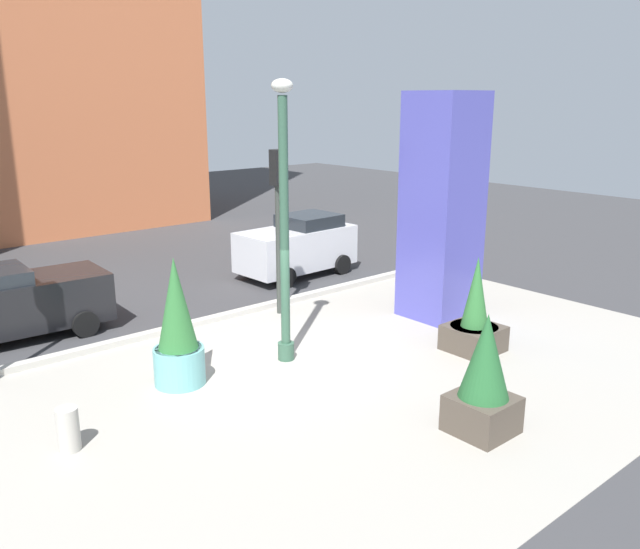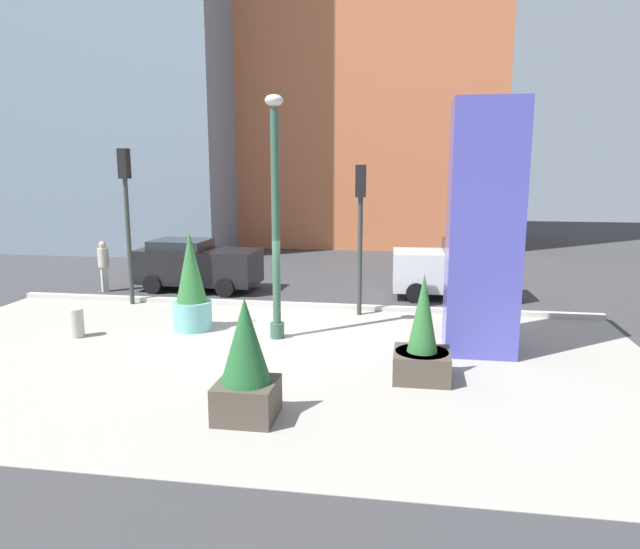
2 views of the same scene
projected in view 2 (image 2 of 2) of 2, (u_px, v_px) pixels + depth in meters
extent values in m
plane|color=#38383A|center=(300.00, 301.00, 18.81)|extent=(60.00, 60.00, 0.00)
cube|color=#9E998E|center=(249.00, 362.00, 12.98)|extent=(18.00, 10.00, 0.02)
cube|color=#B7B2A8|center=(295.00, 305.00, 17.94)|extent=(18.00, 0.24, 0.16)
cylinder|color=#335642|center=(277.00, 330.00, 14.76)|extent=(0.36, 0.36, 0.40)
cylinder|color=#335642|center=(276.00, 227.00, 14.28)|extent=(0.20, 0.20, 5.64)
ellipsoid|color=silver|center=(274.00, 100.00, 13.73)|extent=(0.44, 0.44, 0.28)
cube|color=#4C4CAD|center=(483.00, 229.00, 13.32)|extent=(1.59, 1.59, 5.76)
cylinder|color=#6BB2B2|center=(193.00, 316.00, 15.48)|extent=(1.02, 1.02, 0.77)
cylinder|color=#382819|center=(192.00, 302.00, 15.41)|extent=(0.94, 0.94, 0.04)
cone|color=#2D6B33|center=(190.00, 267.00, 15.24)|extent=(0.79, 0.79, 1.86)
cube|color=#4C4238|center=(247.00, 400.00, 10.04)|extent=(1.02, 1.02, 0.67)
cylinder|color=#382819|center=(246.00, 383.00, 9.98)|extent=(0.97, 0.97, 0.04)
cone|color=#235B2D|center=(245.00, 340.00, 9.84)|extent=(0.87, 0.87, 1.48)
cube|color=#4C4238|center=(422.00, 365.00, 11.91)|extent=(1.14, 1.14, 0.59)
cylinder|color=#382819|center=(422.00, 352.00, 11.86)|extent=(1.08, 1.08, 0.04)
cone|color=#2D6B33|center=(423.00, 313.00, 11.71)|extent=(0.62, 0.62, 1.61)
cylinder|color=#B2ADA3|center=(76.00, 323.00, 14.79)|extent=(0.36, 0.36, 0.75)
cylinder|color=#333833|center=(360.00, 257.00, 16.78)|extent=(0.14, 0.14, 3.43)
cube|color=black|center=(361.00, 181.00, 16.38)|extent=(0.28, 0.32, 0.90)
sphere|color=red|center=(361.00, 181.00, 16.55)|extent=(0.18, 0.18, 0.18)
cylinder|color=#333833|center=(129.00, 243.00, 18.07)|extent=(0.14, 0.14, 3.92)
cube|color=black|center=(124.00, 164.00, 17.63)|extent=(0.28, 0.32, 0.90)
sphere|color=red|center=(127.00, 173.00, 17.84)|extent=(0.18, 0.18, 0.18)
cube|color=silver|center=(452.00, 271.00, 19.19)|extent=(3.92, 1.96, 1.26)
cube|color=#1E2328|center=(471.00, 246.00, 18.97)|extent=(1.80, 1.65, 0.40)
cylinder|color=black|center=(416.00, 293.00, 18.56)|extent=(0.65, 0.25, 0.64)
cylinder|color=black|center=(414.00, 282.00, 20.31)|extent=(0.65, 0.25, 0.64)
cylinder|color=black|center=(493.00, 295.00, 18.29)|extent=(0.65, 0.25, 0.64)
cylinder|color=black|center=(484.00, 283.00, 20.04)|extent=(0.65, 0.25, 0.64)
cube|color=black|center=(199.00, 266.00, 20.38)|extent=(4.29, 1.99, 1.17)
cube|color=#1E2328|center=(181.00, 244.00, 20.37)|extent=(1.97, 1.67, 0.32)
cylinder|color=black|center=(243.00, 278.00, 21.09)|extent=(0.65, 0.25, 0.64)
cylinder|color=black|center=(225.00, 288.00, 19.36)|extent=(0.65, 0.25, 0.64)
cylinder|color=black|center=(176.00, 275.00, 21.61)|extent=(0.65, 0.25, 0.64)
cylinder|color=black|center=(153.00, 284.00, 19.88)|extent=(0.65, 0.25, 0.64)
cube|color=#B2AD9E|center=(105.00, 279.00, 20.20)|extent=(0.34, 0.34, 0.87)
cylinder|color=#B2AD9E|center=(103.00, 257.00, 20.06)|extent=(0.51, 0.51, 0.65)
sphere|color=tan|center=(102.00, 245.00, 19.97)|extent=(0.24, 0.24, 0.24)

